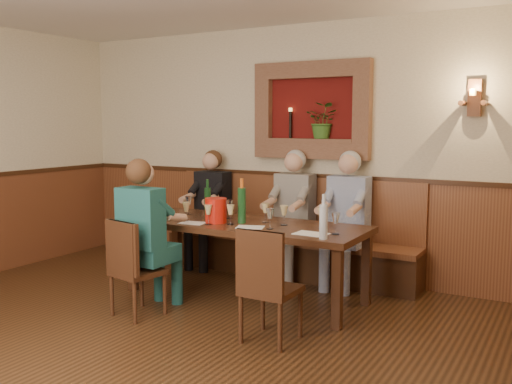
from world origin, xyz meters
TOP-DOWN VIEW (x-y plane):
  - ground_plane at (0.00, 0.00)m, footprint 6.00×6.00m
  - room_shell at (0.00, 0.00)m, footprint 6.04×6.04m
  - wainscoting at (0.00, -0.00)m, footprint 6.02×6.02m
  - wall_niche at (0.24, 2.94)m, footprint 1.36×0.30m
  - wall_sconce at (1.90, 2.93)m, footprint 0.25×0.20m
  - dining_table at (0.00, 1.85)m, footprint 2.40×0.90m
  - bench at (0.00, 2.79)m, footprint 3.00×0.45m
  - chair_near_left at (-0.56, 0.91)m, footprint 0.45×0.45m
  - chair_near_right at (0.76, 0.97)m, footprint 0.41×0.41m
  - person_bench_left at (-1.00, 2.69)m, footprint 0.40×0.50m
  - person_bench_mid at (0.09, 2.69)m, footprint 0.42×0.51m
  - person_bench_right at (0.72, 2.69)m, footprint 0.42×0.52m
  - person_chair_front at (-0.56, 1.07)m, footprint 0.41×0.50m
  - spittoon_bucket at (-0.24, 1.71)m, footprint 0.26×0.26m
  - wine_bottle_green_a at (-0.01, 1.81)m, footprint 0.09×0.09m
  - wine_bottle_green_b at (-0.57, 2.05)m, footprint 0.08×0.08m
  - water_bottle at (0.98, 1.50)m, footprint 0.09×0.09m
  - tasting_sheet_a at (-0.99, 1.72)m, footprint 0.32×0.28m
  - tasting_sheet_b at (0.18, 1.66)m, footprint 0.30×0.25m
  - tasting_sheet_c at (0.80, 1.65)m, footprint 0.30×0.22m
  - tasting_sheet_d at (-0.42, 1.57)m, footprint 0.27×0.21m
  - wine_glass_0 at (-0.98, 1.74)m, footprint 0.08×0.08m
  - wine_glass_1 at (-0.78, 2.00)m, footprint 0.08×0.08m
  - wine_glass_2 at (-0.53, 1.62)m, footprint 0.08×0.08m
  - wine_glass_3 at (-0.25, 1.97)m, footprint 0.08×0.08m
  - wine_glass_4 at (-0.06, 1.68)m, footprint 0.08×0.08m
  - wine_glass_5 at (0.18, 1.95)m, footprint 0.08×0.08m
  - wine_glass_6 at (0.38, 1.67)m, footprint 0.08×0.08m
  - wine_glass_7 at (0.77, 1.95)m, footprint 0.08×0.08m
  - wine_glass_8 at (0.99, 1.73)m, footprint 0.08×0.08m
  - wine_glass_9 at (-0.24, 1.58)m, footprint 0.08×0.08m
  - wine_glass_10 at (0.41, 1.90)m, footprint 0.08×0.08m
  - wine_glass_11 at (-0.39, 1.89)m, footprint 0.08×0.08m

SIDE VIEW (x-z plane):
  - ground_plane at x=0.00m, z-range 0.00..0.00m
  - chair_near_left at x=-0.56m, z-range -0.18..0.69m
  - chair_near_right at x=0.76m, z-range -0.19..0.72m
  - bench at x=0.00m, z-range -0.23..0.88m
  - person_bench_left at x=-1.00m, z-range -0.12..1.27m
  - person_chair_front at x=-0.56m, z-range -0.12..1.28m
  - wainscoting at x=0.00m, z-range 0.01..1.16m
  - person_bench_mid at x=0.09m, z-range -0.12..1.30m
  - person_bench_right at x=0.72m, z-range -0.12..1.30m
  - dining_table at x=0.00m, z-range 0.30..1.05m
  - tasting_sheet_a at x=-0.99m, z-range 0.75..0.75m
  - tasting_sheet_b at x=0.18m, z-range 0.75..0.75m
  - tasting_sheet_c at x=0.80m, z-range 0.75..0.75m
  - tasting_sheet_d at x=-0.42m, z-range 0.75..0.75m
  - wine_glass_0 at x=-0.98m, z-range 0.75..0.94m
  - wine_glass_1 at x=-0.78m, z-range 0.75..0.94m
  - wine_glass_2 at x=-0.53m, z-range 0.75..0.94m
  - wine_glass_3 at x=-0.25m, z-range 0.75..0.94m
  - wine_glass_4 at x=-0.06m, z-range 0.75..0.94m
  - wine_glass_5 at x=0.18m, z-range 0.75..0.94m
  - wine_glass_6 at x=0.38m, z-range 0.75..0.94m
  - wine_glass_7 at x=0.77m, z-range 0.75..0.94m
  - wine_glass_8 at x=0.99m, z-range 0.75..0.94m
  - wine_glass_9 at x=-0.24m, z-range 0.75..0.94m
  - wine_glass_10 at x=0.41m, z-range 0.75..0.94m
  - wine_glass_11 at x=-0.39m, z-range 0.75..0.94m
  - spittoon_bucket at x=-0.24m, z-range 0.75..0.99m
  - wine_bottle_green_b at x=-0.57m, z-range 0.71..1.09m
  - water_bottle at x=0.98m, z-range 0.71..1.09m
  - wine_bottle_green_a at x=-0.01m, z-range 0.71..1.15m
  - wall_niche at x=0.24m, z-range 1.28..2.34m
  - room_shell at x=0.00m, z-range 0.48..3.30m
  - wall_sconce at x=1.90m, z-range 1.77..2.12m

